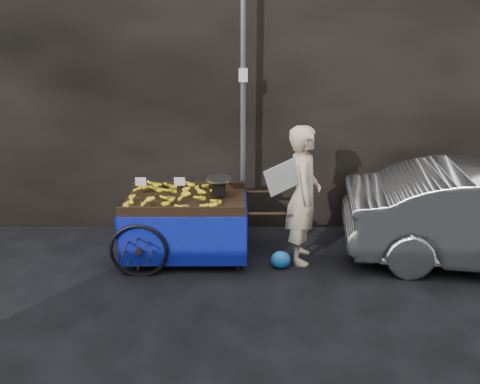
{
  "coord_description": "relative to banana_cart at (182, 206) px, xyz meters",
  "views": [
    {
      "loc": [
        0.27,
        -5.2,
        3.1
      ],
      "look_at": [
        0.26,
        0.5,
        1.0
      ],
      "focal_mm": 35.0,
      "sensor_mm": 36.0,
      "label": 1
    }
  ],
  "objects": [
    {
      "name": "ground",
      "position": [
        0.53,
        -0.63,
        -0.75
      ],
      "size": [
        80.0,
        80.0,
        0.0
      ],
      "primitive_type": "plane",
      "color": "black",
      "rests_on": "ground"
    },
    {
      "name": "building_wall",
      "position": [
        0.92,
        1.97,
        1.75
      ],
      "size": [
        13.5,
        2.0,
        5.0
      ],
      "color": "black",
      "rests_on": "ground"
    },
    {
      "name": "street_pole",
      "position": [
        0.83,
        0.67,
        1.26
      ],
      "size": [
        0.12,
        0.1,
        4.0
      ],
      "color": "slate",
      "rests_on": "ground"
    },
    {
      "name": "banana_cart",
      "position": [
        0.0,
        0.0,
        0.0
      ],
      "size": [
        2.24,
        1.14,
        1.21
      ],
      "rotation": [
        0.0,
        0.0,
        0.01
      ],
      "color": "black",
      "rests_on": "ground"
    },
    {
      "name": "vendor",
      "position": [
        1.62,
        -0.09,
        0.19
      ],
      "size": [
        0.81,
        0.72,
        1.87
      ],
      "rotation": [
        0.0,
        0.0,
        1.46
      ],
      "color": "#C8B095",
      "rests_on": "ground"
    },
    {
      "name": "plastic_bag",
      "position": [
        1.32,
        -0.34,
        -0.63
      ],
      "size": [
        0.26,
        0.21,
        0.24
      ],
      "primitive_type": "ellipsoid",
      "color": "blue",
      "rests_on": "ground"
    }
  ]
}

